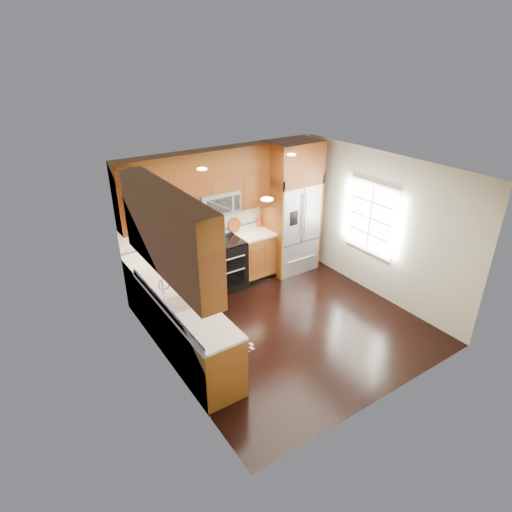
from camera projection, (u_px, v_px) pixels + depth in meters
ground at (287, 325)px, 7.09m from camera, size 4.00×4.00×0.00m
wall_back at (224, 215)px, 8.00m from camera, size 4.00×0.02×2.60m
wall_left at (167, 292)px, 5.52m from camera, size 0.02×4.00×2.60m
wall_right at (380, 227)px, 7.51m from camera, size 0.02×4.00×2.60m
window at (371, 218)px, 7.60m from camera, size 0.04×1.10×1.30m
base_cabinets at (194, 300)px, 6.94m from camera, size 2.85×3.00×0.90m
countertop at (197, 269)px, 6.89m from camera, size 2.86×3.01×0.04m
upper_cabinets at (186, 203)px, 6.43m from camera, size 2.85×3.00×1.15m
range at (223, 265)px, 8.00m from camera, size 0.76×0.67×0.95m
microwave at (217, 203)px, 7.57m from camera, size 0.76×0.40×0.42m
refrigerator at (291, 208)px, 8.37m from camera, size 0.98×0.75×2.60m
sink_faucet at (180, 298)px, 5.95m from camera, size 0.54×0.44×0.37m
rug at (211, 336)px, 6.79m from camera, size 0.91×1.42×0.01m
knife_block at (198, 240)px, 7.56m from camera, size 0.15×0.18×0.31m
utensil_crock at (259, 221)px, 8.44m from camera, size 0.12×0.12×0.30m
cutting_board at (235, 232)px, 8.21m from camera, size 0.36×0.36×0.02m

